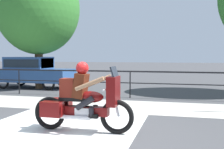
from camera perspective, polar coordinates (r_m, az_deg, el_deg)
name	(u,v)px	position (r m, az deg, el deg)	size (l,w,h in m)	color
ground_plane	(86,133)	(6.45, -5.31, -11.75)	(120.00, 120.00, 0.00)	#424244
sidewalk_band	(120,106)	(9.64, 1.54, -6.43)	(44.00, 2.40, 0.01)	#B7B2A8
crosswalk_band	(51,133)	(6.57, -12.36, -11.51)	(3.78, 6.00, 0.01)	silver
fence_railing	(130,76)	(11.41, 3.71, -0.40)	(36.00, 0.05, 1.11)	black
motorcycle	(82,101)	(6.43, -6.15, -5.30)	(2.39, 0.76, 1.60)	black
parked_car	(32,70)	(15.51, -15.98, 0.82)	(4.15, 1.80, 1.64)	#284C84
tree_behind_car	(38,9)	(15.23, -14.82, 12.78)	(4.27, 4.27, 6.47)	brown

